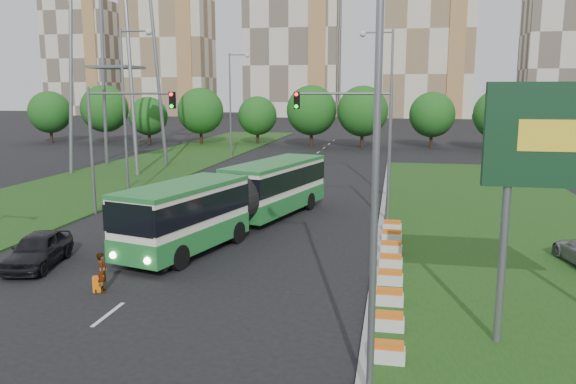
% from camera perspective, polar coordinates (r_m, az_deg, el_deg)
% --- Properties ---
extents(ground, '(360.00, 360.00, 0.00)m').
position_cam_1_polar(ground, '(25.29, -5.15, -7.65)').
color(ground, black).
rests_on(ground, ground).
extents(grass_median, '(14.00, 60.00, 0.15)m').
position_cam_1_polar(grass_median, '(32.65, 21.67, -4.10)').
color(grass_median, '#1B4614').
rests_on(grass_median, ground).
extents(median_kerb, '(0.30, 60.00, 0.18)m').
position_cam_1_polar(median_kerb, '(32.05, 9.36, -3.73)').
color(median_kerb, gray).
rests_on(median_kerb, ground).
extents(left_verge, '(12.00, 110.00, 0.10)m').
position_cam_1_polar(left_verge, '(54.65, -16.16, 1.72)').
color(left_verge, '#1B4614').
rests_on(left_verge, ground).
extents(lane_markings, '(0.20, 100.00, 0.01)m').
position_cam_1_polar(lane_markings, '(44.87, -1.81, 0.28)').
color(lane_markings, silver).
rests_on(lane_markings, ground).
extents(flower_planters, '(1.10, 15.90, 0.60)m').
position_cam_1_polar(flower_planters, '(23.95, 10.37, -7.67)').
color(flower_planters, silver).
rests_on(flower_planters, grass_median).
extents(traffic_mast_median, '(5.76, 0.32, 8.00)m').
position_cam_1_polar(traffic_mast_median, '(33.26, 7.52, 6.01)').
color(traffic_mast_median, slate).
rests_on(traffic_mast_median, ground).
extents(traffic_mast_left, '(5.76, 0.32, 8.00)m').
position_cam_1_polar(traffic_mast_left, '(36.47, -17.23, 6.00)').
color(traffic_mast_left, slate).
rests_on(traffic_mast_left, ground).
extents(street_lamps, '(36.00, 60.00, 12.00)m').
position_cam_1_polar(street_lamps, '(34.56, -5.54, 7.28)').
color(street_lamps, slate).
rests_on(street_lamps, ground).
extents(tree_line, '(120.00, 8.00, 9.00)m').
position_cam_1_polar(tree_line, '(78.25, 13.38, 7.57)').
color(tree_line, '#184F15').
rests_on(tree_line, ground).
extents(apartment_tower_west, '(26.00, 15.00, 48.00)m').
position_cam_1_polar(apartment_tower_west, '(188.10, -11.99, 14.95)').
color(apartment_tower_west, beige).
rests_on(apartment_tower_west, ground).
extents(apartment_tower_cwest, '(28.00, 15.00, 52.00)m').
position_cam_1_polar(apartment_tower_cwest, '(176.95, 0.51, 16.13)').
color(apartment_tower_cwest, beige).
rests_on(apartment_tower_cwest, ground).
extents(apartment_tower_ceast, '(25.00, 15.00, 50.00)m').
position_cam_1_polar(apartment_tower_ceast, '(174.17, 14.08, 15.60)').
color(apartment_tower_ceast, beige).
rests_on(apartment_tower_ceast, ground).
extents(apartment_tower_east, '(27.00, 15.00, 47.00)m').
position_cam_1_polar(apartment_tower_east, '(180.41, 27.24, 14.13)').
color(apartment_tower_east, beige).
rests_on(apartment_tower_east, ground).
extents(midrise_west, '(22.00, 14.00, 36.00)m').
position_cam_1_polar(midrise_west, '(201.06, -20.03, 12.54)').
color(midrise_west, beige).
rests_on(midrise_west, ground).
extents(articulated_bus, '(2.81, 18.02, 2.97)m').
position_cam_1_polar(articulated_bus, '(31.60, -5.27, -0.63)').
color(articulated_bus, silver).
rests_on(articulated_bus, ground).
extents(car_left_near, '(2.68, 4.81, 1.55)m').
position_cam_1_polar(car_left_near, '(27.53, -24.06, -5.35)').
color(car_left_near, black).
rests_on(car_left_near, ground).
extents(car_left_far, '(2.38, 4.81, 1.51)m').
position_cam_1_polar(car_left_far, '(38.42, -10.84, -0.44)').
color(car_left_far, black).
rests_on(car_left_far, ground).
extents(pedestrian, '(0.58, 0.68, 1.58)m').
position_cam_1_polar(pedestrian, '(23.22, -18.34, -7.74)').
color(pedestrian, gray).
rests_on(pedestrian, ground).
extents(shopping_trolley, '(0.36, 0.38, 0.61)m').
position_cam_1_polar(shopping_trolley, '(23.43, -18.78, -8.85)').
color(shopping_trolley, orange).
rests_on(shopping_trolley, ground).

